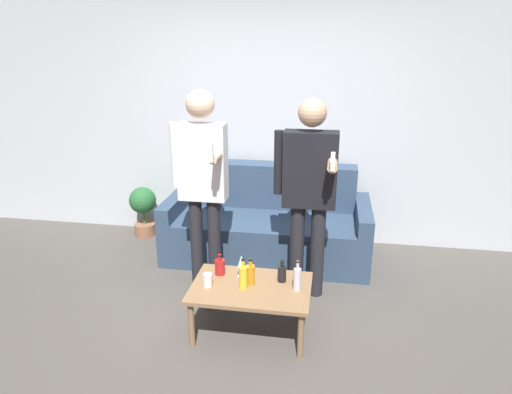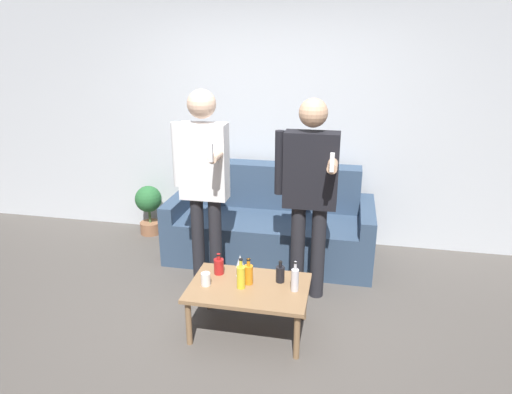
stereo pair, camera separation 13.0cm
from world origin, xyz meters
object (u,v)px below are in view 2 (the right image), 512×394
(bottle_orange, at_px, (219,266))
(couch, at_px, (271,225))
(coffee_table, at_px, (249,291))
(person_standing_left, at_px, (204,175))
(person_standing_right, at_px, (310,185))

(bottle_orange, bearing_deg, couch, 80.29)
(coffee_table, bearing_deg, person_standing_left, 131.53)
(couch, xyz_separation_m, bottle_orange, (-0.21, -1.21, 0.14))
(bottle_orange, bearing_deg, coffee_table, -27.72)
(coffee_table, bearing_deg, bottle_orange, 152.28)
(coffee_table, distance_m, person_standing_left, 1.05)
(couch, height_order, person_standing_left, person_standing_left)
(couch, relative_size, coffee_table, 2.29)
(couch, height_order, person_standing_right, person_standing_right)
(person_standing_left, xyz_separation_m, person_standing_right, (0.89, 0.05, -0.05))
(bottle_orange, height_order, person_standing_left, person_standing_left)
(person_standing_right, bearing_deg, couch, 121.14)
(coffee_table, distance_m, person_standing_right, 0.99)
(bottle_orange, relative_size, person_standing_left, 0.10)
(coffee_table, distance_m, bottle_orange, 0.33)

